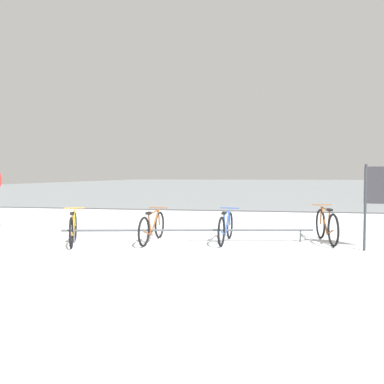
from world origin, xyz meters
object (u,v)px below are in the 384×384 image
bicycle_1 (152,227)px  bicycle_3 (326,226)px  info_sign (379,193)px  bicycle_0 (73,228)px  bicycle_2 (226,227)px

bicycle_1 → bicycle_3: bicycle_3 is taller
info_sign → bicycle_0: bearing=-177.5°
bicycle_0 → info_sign: bearing=2.5°
bicycle_2 → bicycle_0: bearing=-168.0°
bicycle_1 → bicycle_2: (1.67, 0.23, 0.00)m
bicycle_2 → bicycle_3: bicycle_3 is taller
bicycle_2 → info_sign: info_sign is taller
bicycle_3 → info_sign: (0.82, -0.81, 0.80)m
bicycle_2 → info_sign: bearing=-8.0°
bicycle_1 → info_sign: (4.77, -0.20, 0.83)m
bicycle_0 → bicycle_3: (5.64, 1.09, 0.03)m
bicycle_2 → bicycle_3: 2.31m
bicycle_1 → bicycle_3: 4.00m
bicycle_0 → bicycle_2: bicycle_0 is taller
bicycle_0 → info_sign: (6.47, 0.28, 0.83)m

